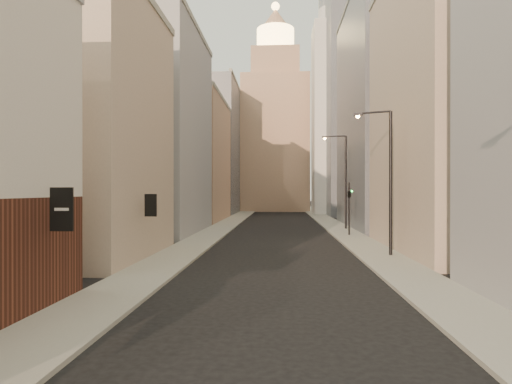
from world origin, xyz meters
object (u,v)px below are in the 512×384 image
Objects in this scene: streetlamp_mid at (387,173)px; streetlamp_far at (343,176)px; white_tower at (335,112)px; traffic_light_right at (349,196)px; clock_tower at (275,129)px.

streetlamp_mid is 0.91× the size of streetlamp_far.
white_tower is 8.30× the size of traffic_light_right.
clock_tower is 8.98× the size of traffic_light_right.
clock_tower is 1.08× the size of white_tower.
clock_tower is 47.64m from streetlamp_far.
white_tower is (11.00, -14.00, 0.97)m from clock_tower.
streetlamp_far is 7.13m from traffic_light_right.
clock_tower is at bearing 110.31° from streetlamp_far.
streetlamp_far is at bearing -95.54° from white_tower.
white_tower is 4.05× the size of streetlamp_far.
streetlamp_mid is (7.93, -64.51, -12.29)m from clock_tower.
clock_tower is 17.83m from white_tower.
streetlamp_mid is 12.36m from traffic_light_right.
clock_tower reaches higher than white_tower.
streetlamp_mid is at bearing 86.32° from traffic_light_right.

